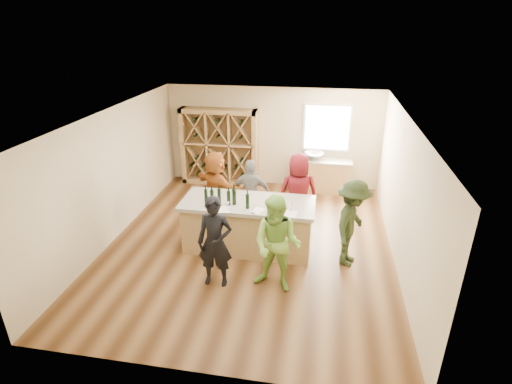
% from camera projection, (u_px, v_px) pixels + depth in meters
% --- Properties ---
extents(floor, '(6.00, 7.00, 0.10)m').
position_uv_depth(floor, '(250.00, 245.00, 8.71)').
color(floor, brown).
rests_on(floor, ground).
extents(ceiling, '(6.00, 7.00, 0.10)m').
position_uv_depth(ceiling, '(249.00, 114.00, 7.54)').
color(ceiling, white).
rests_on(ceiling, ground).
extents(wall_back, '(6.00, 0.10, 2.80)m').
position_uv_depth(wall_back, '(273.00, 137.00, 11.32)').
color(wall_back, beige).
rests_on(wall_back, ground).
extents(wall_front, '(6.00, 0.10, 2.80)m').
position_uv_depth(wall_front, '(196.00, 294.00, 4.93)').
color(wall_front, beige).
rests_on(wall_front, ground).
extents(wall_left, '(0.10, 7.00, 2.80)m').
position_uv_depth(wall_left, '(111.00, 175.00, 8.60)').
color(wall_left, beige).
rests_on(wall_left, ground).
extents(wall_right, '(0.10, 7.00, 2.80)m').
position_uv_depth(wall_right, '(406.00, 195.00, 7.65)').
color(wall_right, beige).
rests_on(wall_right, ground).
extents(window_frame, '(1.30, 0.06, 1.30)m').
position_uv_depth(window_frame, '(327.00, 128.00, 10.88)').
color(window_frame, white).
rests_on(window_frame, wall_back).
extents(window_pane, '(1.18, 0.01, 1.18)m').
position_uv_depth(window_pane, '(327.00, 128.00, 10.84)').
color(window_pane, white).
rests_on(window_pane, wall_back).
extents(wine_rack, '(2.20, 0.45, 2.20)m').
position_uv_depth(wine_rack, '(219.00, 147.00, 11.43)').
color(wine_rack, tan).
rests_on(wine_rack, floor).
extents(back_counter_base, '(1.60, 0.58, 0.86)m').
position_uv_depth(back_counter_base, '(320.00, 176.00, 11.18)').
color(back_counter_base, tan).
rests_on(back_counter_base, floor).
extents(back_counter_top, '(1.70, 0.62, 0.06)m').
position_uv_depth(back_counter_top, '(321.00, 161.00, 11.00)').
color(back_counter_top, '#9F9683').
rests_on(back_counter_top, back_counter_base).
extents(sink, '(0.54, 0.54, 0.19)m').
position_uv_depth(sink, '(314.00, 156.00, 10.98)').
color(sink, silver).
rests_on(sink, back_counter_top).
extents(faucet, '(0.02, 0.02, 0.30)m').
position_uv_depth(faucet, '(314.00, 152.00, 11.12)').
color(faucet, silver).
rests_on(faucet, back_counter_top).
extents(tasting_counter_base, '(2.60, 1.00, 1.00)m').
position_uv_depth(tasting_counter_base, '(248.00, 227.00, 8.35)').
color(tasting_counter_base, tan).
rests_on(tasting_counter_base, floor).
extents(tasting_counter_top, '(2.72, 1.12, 0.08)m').
position_uv_depth(tasting_counter_top, '(248.00, 203.00, 8.14)').
color(tasting_counter_top, '#9F9683').
rests_on(tasting_counter_top, tasting_counter_base).
extents(wine_bottle_a, '(0.07, 0.07, 0.28)m').
position_uv_depth(wine_bottle_a, '(206.00, 196.00, 8.04)').
color(wine_bottle_a, black).
rests_on(wine_bottle_a, tasting_counter_top).
extents(wine_bottle_b, '(0.08, 0.08, 0.30)m').
position_uv_depth(wine_bottle_b, '(212.00, 197.00, 7.98)').
color(wine_bottle_b, black).
rests_on(wine_bottle_b, tasting_counter_top).
extents(wine_bottle_c, '(0.07, 0.07, 0.28)m').
position_uv_depth(wine_bottle_c, '(219.00, 196.00, 8.05)').
color(wine_bottle_c, black).
rests_on(wine_bottle_c, tasting_counter_top).
extents(wine_bottle_d, '(0.09, 0.09, 0.30)m').
position_uv_depth(wine_bottle_d, '(229.00, 198.00, 7.92)').
color(wine_bottle_d, black).
rests_on(wine_bottle_d, tasting_counter_top).
extents(wine_bottle_e, '(0.10, 0.10, 0.34)m').
position_uv_depth(wine_bottle_e, '(234.00, 197.00, 7.94)').
color(wine_bottle_e, black).
rests_on(wine_bottle_e, tasting_counter_top).
extents(wine_glass_a, '(0.06, 0.06, 0.16)m').
position_uv_depth(wine_glass_a, '(229.00, 206.00, 7.74)').
color(wine_glass_a, white).
rests_on(wine_glass_a, tasting_counter_top).
extents(wine_glass_b, '(0.07, 0.07, 0.17)m').
position_uv_depth(wine_glass_b, '(253.00, 209.00, 7.61)').
color(wine_glass_b, white).
rests_on(wine_glass_b, tasting_counter_top).
extents(wine_glass_c, '(0.08, 0.08, 0.17)m').
position_uv_depth(wine_glass_c, '(276.00, 210.00, 7.58)').
color(wine_glass_c, white).
rests_on(wine_glass_c, tasting_counter_top).
extents(wine_glass_e, '(0.06, 0.06, 0.16)m').
position_uv_depth(wine_glass_e, '(291.00, 207.00, 7.72)').
color(wine_glass_e, white).
rests_on(wine_glass_e, tasting_counter_top).
extents(tasting_menu_a, '(0.27, 0.33, 0.00)m').
position_uv_depth(tasting_menu_a, '(224.00, 209.00, 7.79)').
color(tasting_menu_a, white).
rests_on(tasting_menu_a, tasting_counter_top).
extents(tasting_menu_b, '(0.28, 0.32, 0.00)m').
position_uv_depth(tasting_menu_b, '(258.00, 211.00, 7.74)').
color(tasting_menu_b, white).
rests_on(tasting_menu_b, tasting_counter_top).
extents(tasting_menu_c, '(0.25, 0.33, 0.00)m').
position_uv_depth(tasting_menu_c, '(291.00, 214.00, 7.62)').
color(tasting_menu_c, white).
rests_on(tasting_menu_c, tasting_counter_top).
extents(person_near_left, '(0.65, 0.48, 1.73)m').
position_uv_depth(person_near_left, '(215.00, 242.00, 7.08)').
color(person_near_left, black).
rests_on(person_near_left, floor).
extents(person_near_right, '(0.97, 0.68, 1.81)m').
position_uv_depth(person_near_right, '(277.00, 245.00, 6.93)').
color(person_near_right, '#8CC64C').
rests_on(person_near_right, floor).
extents(person_server, '(0.87, 1.26, 1.77)m').
position_uv_depth(person_server, '(352.00, 223.00, 7.67)').
color(person_server, '#263319').
rests_on(person_server, floor).
extents(person_far_mid, '(0.98, 0.52, 1.64)m').
position_uv_depth(person_far_mid, '(251.00, 194.00, 9.09)').
color(person_far_mid, slate).
rests_on(person_far_mid, floor).
extents(person_far_right, '(1.01, 0.79, 1.83)m').
position_uv_depth(person_far_right, '(298.00, 193.00, 8.92)').
color(person_far_right, '#590F14').
rests_on(person_far_right, floor).
extents(person_far_left, '(1.67, 1.41, 1.75)m').
position_uv_depth(person_far_left, '(216.00, 188.00, 9.30)').
color(person_far_left, '#994C19').
rests_on(person_far_left, floor).
extents(wine_bottle_f, '(0.07, 0.07, 0.30)m').
position_uv_depth(wine_bottle_f, '(247.00, 201.00, 7.78)').
color(wine_bottle_f, black).
rests_on(wine_bottle_f, tasting_counter_top).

